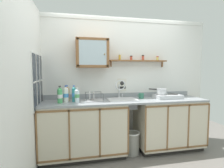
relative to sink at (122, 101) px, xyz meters
name	(u,v)px	position (x,y,z in m)	size (l,w,h in m)	color
floor	(132,162)	(0.06, -0.38, -0.91)	(5.84, 5.84, 0.00)	slate
back_wall	(121,82)	(0.06, 0.29, 0.31)	(3.44, 0.07, 2.41)	white
side_wall_left	(25,90)	(-1.38, -0.66, 0.30)	(0.05, 3.45, 2.41)	white
lower_cabinet_run	(84,130)	(-0.67, -0.04, -0.46)	(1.37, 0.63, 0.90)	black
lower_cabinet_run_right	(168,124)	(0.88, -0.04, -0.46)	(1.19, 0.63, 0.90)	black
countertop	(126,101)	(0.06, -0.04, 0.00)	(2.80, 0.65, 0.03)	gray
backsplash	(121,95)	(0.06, 0.26, 0.06)	(2.80, 0.02, 0.08)	gray
sink	(122,101)	(0.00, 0.00, 0.00)	(0.50, 0.45, 0.48)	silver
hot_plate_stove	(168,96)	(0.84, -0.05, 0.06)	(0.47, 0.28, 0.07)	silver
saucepan	(161,91)	(0.73, -0.03, 0.15)	(0.27, 0.26, 0.10)	silver
bottle_soda_green_0	(60,95)	(-1.03, -0.10, 0.14)	(0.08, 0.08, 0.27)	#4CB266
bottle_opaque_white_1	(66,95)	(-0.94, -0.05, 0.14)	(0.08, 0.08, 0.27)	white
bottle_detergent_teal_2	(74,94)	(-0.82, -0.04, 0.14)	(0.06, 0.06, 0.27)	teal
bottle_juice_amber_3	(67,94)	(-0.93, 0.06, 0.14)	(0.08, 0.08, 0.26)	gold
bottle_water_clear_4	(77,96)	(-0.77, -0.14, 0.13)	(0.07, 0.07, 0.24)	silver
dish_rack	(94,99)	(-0.50, -0.02, 0.05)	(0.29, 0.27, 0.16)	#B2B2B7
mug	(141,96)	(0.37, 0.04, 0.07)	(0.13, 0.09, 0.10)	#337259
wall_cabinet	(92,53)	(-0.50, 0.14, 0.82)	(0.56, 0.29, 0.50)	brown
spice_shelf	(138,60)	(0.36, 0.20, 0.71)	(1.09, 0.14, 0.23)	brown
warning_sign	(122,85)	(0.07, 0.27, 0.25)	(0.17, 0.01, 0.23)	silver
window	(37,81)	(-1.35, -0.10, 0.37)	(0.03, 0.68, 0.84)	#262D38
trash_bin	(132,142)	(0.15, -0.13, -0.71)	(0.27, 0.27, 0.38)	gray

